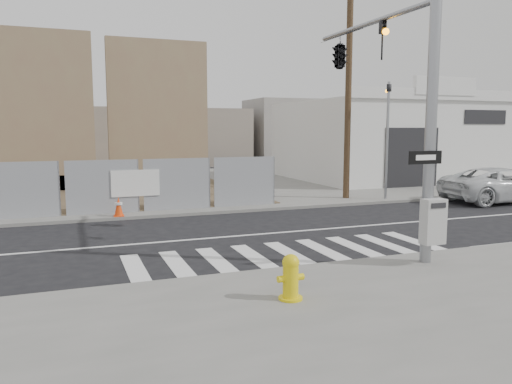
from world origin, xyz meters
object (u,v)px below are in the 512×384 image
object	(u,v)px
signal_pole	(366,74)
fire_hydrant	(291,277)
traffic_cone_d	(119,207)
auto_shop	(388,140)
suv	(503,185)
traffic_cone_c	(75,205)

from	to	relation	value
signal_pole	fire_hydrant	size ratio (longest dim) A/B	8.17
signal_pole	fire_hydrant	xyz separation A→B (m)	(-4.10, -4.02, -4.24)
signal_pole	traffic_cone_d	bearing A→B (deg)	134.76
signal_pole	traffic_cone_d	xyz separation A→B (m)	(-6.21, 6.27, -4.31)
auto_shop	traffic_cone_d	bearing A→B (deg)	-153.73
signal_pole	suv	bearing A→B (deg)	24.24
auto_shop	fire_hydrant	size ratio (longest dim) A/B	14.01
traffic_cone_d	traffic_cone_c	bearing A→B (deg)	140.98
auto_shop	traffic_cone_d	distance (m)	19.86
signal_pole	traffic_cone_d	distance (m)	9.82
signal_pole	auto_shop	xyz separation A→B (m)	(11.50, 15.01, -2.25)
signal_pole	fire_hydrant	distance (m)	7.13
auto_shop	traffic_cone_d	world-z (taller)	auto_shop
signal_pole	suv	xyz separation A→B (m)	(10.32, 4.65, -4.01)
fire_hydrant	traffic_cone_d	bearing A→B (deg)	100.25
suv	traffic_cone_d	xyz separation A→B (m)	(-16.53, 1.62, -0.31)
signal_pole	suv	world-z (taller)	signal_pole
auto_shop	suv	bearing A→B (deg)	-96.51
traffic_cone_c	traffic_cone_d	xyz separation A→B (m)	(1.48, -1.20, 0.04)
auto_shop	traffic_cone_c	xyz separation A→B (m)	(-19.19, -7.55, -2.11)
auto_shop	traffic_cone_c	bearing A→B (deg)	-158.52
suv	traffic_cone_c	bearing A→B (deg)	85.28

